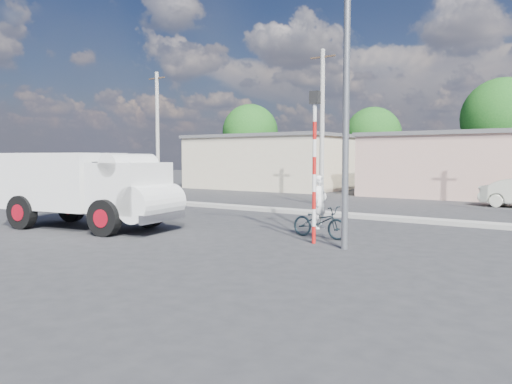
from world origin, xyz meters
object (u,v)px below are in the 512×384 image
Objects in this scene: bicycle at (320,222)px; truck at (90,187)px; cyclist at (320,212)px; streetlight at (341,64)px; traffic_pole at (314,154)px.

truck is at bearing 115.42° from bicycle.
cyclist is 4.51m from streetlight.
streetlight is (1.26, -1.27, 4.46)m from bicycle.
truck is 1.53× the size of traffic_pole.
cyclist is at bearing 134.85° from streetlight.
traffic_pole is at bearing 3.64° from truck.
traffic_pole is (0.32, -0.97, 1.78)m from cyclist.
truck is 8.05m from bicycle.
truck is at bearing -167.21° from traffic_pole.
streetlight is (1.26, -1.27, 4.15)m from cyclist.
bicycle is (7.50, 2.74, -0.96)m from truck.
bicycle is 2.33m from traffic_pole.
traffic_pole is at bearing -156.28° from cyclist.
cyclist is 0.37× the size of traffic_pole.
traffic_pole reaches higher than cyclist.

